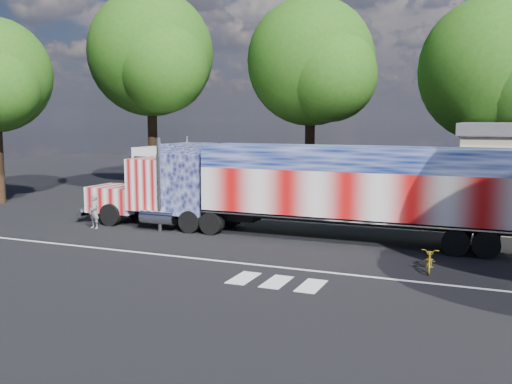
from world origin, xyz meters
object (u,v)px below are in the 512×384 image
at_px(coach_bus, 223,175).
at_px(bicycle, 430,259).
at_px(tree_nw_a, 152,54).
at_px(woman, 94,212).
at_px(tree_n_mid, 313,62).
at_px(semi_truck, 297,186).
at_px(tree_ne_a, 495,71).

xyz_separation_m(coach_bus, bicycle, (13.96, -11.96, -1.39)).
relative_size(coach_bus, tree_nw_a, 0.82).
distance_m(woman, tree_n_mid, 19.51).
relative_size(semi_truck, woman, 12.67).
bearing_deg(semi_truck, tree_n_mid, 104.65).
xyz_separation_m(semi_truck, coach_bus, (-7.64, 8.02, -0.49)).
distance_m(coach_bus, tree_n_mid, 10.60).
bearing_deg(woman, semi_truck, 21.52).
relative_size(coach_bus, tree_ne_a, 0.95).
distance_m(coach_bus, tree_nw_a, 11.92).
xyz_separation_m(semi_truck, tree_nw_a, (-15.28, 11.90, 7.80)).
distance_m(coach_bus, tree_ne_a, 17.86).
relative_size(coach_bus, bicycle, 7.27).
distance_m(semi_truck, woman, 10.18).
bearing_deg(semi_truck, coach_bus, 133.62).
bearing_deg(bicycle, tree_ne_a, 78.86).
height_order(woman, tree_ne_a, tree_ne_a).
bearing_deg(tree_nw_a, tree_n_mid, 12.53).
distance_m(woman, bicycle, 16.30).
bearing_deg(semi_truck, tree_nw_a, 142.08).
height_order(semi_truck, tree_ne_a, tree_ne_a).
height_order(coach_bus, tree_n_mid, tree_n_mid).
relative_size(bicycle, tree_n_mid, 0.12).
xyz_separation_m(semi_truck, bicycle, (6.32, -3.94, -1.88)).
height_order(coach_bus, bicycle, coach_bus).
bearing_deg(tree_ne_a, coach_bus, -160.60).
bearing_deg(tree_nw_a, tree_ne_a, 4.04).
bearing_deg(tree_nw_a, semi_truck, -37.92).
bearing_deg(coach_bus, bicycle, -40.57).
distance_m(tree_nw_a, tree_n_mid, 11.80).
bearing_deg(tree_ne_a, woman, -139.01).
bearing_deg(woman, coach_bus, 87.43).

